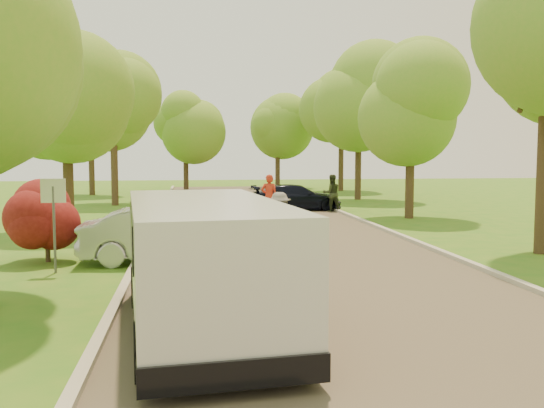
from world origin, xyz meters
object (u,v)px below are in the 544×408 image
minivan (204,263)px  dark_sedan (297,197)px  street_sign (54,205)px  person_striped (269,197)px  longboard (279,252)px  silver_sedan (167,234)px  person_olive (332,193)px  skateboarder (279,222)px

minivan → dark_sedan: 19.67m
street_sign → dark_sedan: street_sign is taller
person_striped → longboard: bearing=98.2°
street_sign → longboard: street_sign is taller
silver_sedan → person_striped: size_ratio=2.30×
minivan → dark_sedan: minivan is taller
silver_sedan → dark_sedan: 14.08m
street_sign → dark_sedan: size_ratio=0.51×
person_striped → street_sign: bearing=72.2°
longboard → person_striped: size_ratio=0.46×
dark_sedan → person_olive: bearing=-119.8°
skateboarder → street_sign: bearing=33.7°
street_sign → longboard: size_ratio=2.54×
minivan → skateboarder: bearing=66.3°
silver_sedan → person_striped: bearing=-23.3°
person_olive → silver_sedan: bearing=55.8°
minivan → person_striped: (3.00, 15.32, -0.15)m
dark_sedan → street_sign: bearing=149.9°
minivan → skateboarder: minivan is taller
minivan → longboard: size_ratio=6.65×
skateboarder → minivan: bearing=89.4°
silver_sedan → longboard: bearing=-80.3°
dark_sedan → longboard: size_ratio=4.98×
silver_sedan → dark_sedan: (5.60, 12.92, -0.09)m
street_sign → minivan: (3.30, -5.08, -0.48)m
minivan → silver_sedan: (-0.80, 6.15, -0.37)m
minivan → longboard: minivan is taller
minivan → longboard: (2.15, 6.69, -0.99)m
person_olive → minivan: bearing=67.2°
longboard → skateboarder: (0.00, 0.00, 0.82)m
dark_sedan → longboard: bearing=167.9°
person_striped → minivan: bearing=92.7°
minivan → dark_sedan: size_ratio=1.34×
dark_sedan → longboard: (-2.65, -12.38, -0.53)m
street_sign → person_olive: size_ratio=1.25×
dark_sedan → person_striped: size_ratio=2.28×
dark_sedan → person_striped: person_striped is taller
street_sign → skateboarder: bearing=16.4°
dark_sedan → longboard: dark_sedan is taller
skateboarder → person_striped: bearing=-78.4°
street_sign → silver_sedan: 2.85m
silver_sedan → longboard: 3.06m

